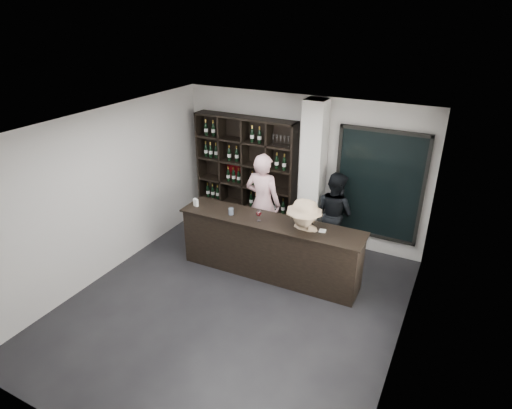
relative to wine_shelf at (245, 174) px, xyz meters
The scene contains 12 objects.
floor 3.06m from the wine_shelf, 65.85° to the right, with size 5.00×5.50×0.01m, color black.
wine_shelf is the anchor object (origin of this frame).
structural_column 1.52m from the wine_shelf, ahead, with size 0.40×0.40×2.90m, color silver.
glass_panel 2.71m from the wine_shelf, ahead, with size 1.60×0.08×2.10m.
tasting_counter 2.05m from the wine_shelf, 49.04° to the right, with size 3.25×0.67×1.07m.
taster_pink 1.07m from the wine_shelf, 43.19° to the right, with size 0.72×0.47×1.96m, color beige.
taster_black 2.05m from the wine_shelf, ahead, with size 0.79×0.62×1.63m, color black.
customer 2.46m from the wine_shelf, 38.57° to the right, with size 1.04×0.60×1.61m, color tan.
wine_glass 1.91m from the wine_shelf, 54.69° to the right, with size 0.09×0.09×0.22m, color white, non-canonical shape.
spit_cup 1.66m from the wine_shelf, 70.21° to the right, with size 0.09×0.09×0.12m, color #96A6BB.
napkin_stack 2.61m from the wine_shelf, 32.92° to the right, with size 0.11×0.11×0.02m, color white.
card_stand 1.57m from the wine_shelf, 96.68° to the right, with size 0.09×0.05×0.14m, color white.
Camera 1 is at (2.87, -4.75, 4.38)m, focal length 30.00 mm.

